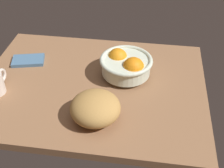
# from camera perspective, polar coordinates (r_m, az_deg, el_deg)

# --- Properties ---
(ground_plane) EXTENTS (0.84, 0.64, 0.03)m
(ground_plane) POSITION_cam_1_polar(r_m,az_deg,el_deg) (1.13, -3.75, -0.54)
(ground_plane) COLOR #8A6141
(fruit_bowl) EXTENTS (0.20, 0.20, 0.10)m
(fruit_bowl) POSITION_cam_1_polar(r_m,az_deg,el_deg) (1.12, 2.70, 3.71)
(fruit_bowl) COLOR silver
(fruit_bowl) RESTS_ON ground
(bread_loaf) EXTENTS (0.19, 0.19, 0.09)m
(bread_loaf) POSITION_cam_1_polar(r_m,az_deg,el_deg) (0.95, -3.20, -4.59)
(bread_loaf) COLOR #B48646
(bread_loaf) RESTS_ON ground
(napkin_folded) EXTENTS (0.14, 0.11, 0.01)m
(napkin_folded) POSITION_cam_1_polar(r_m,az_deg,el_deg) (1.27, -15.72, 4.36)
(napkin_folded) COLOR #486D90
(napkin_folded) RESTS_ON ground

